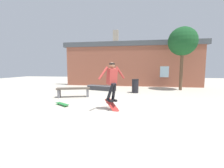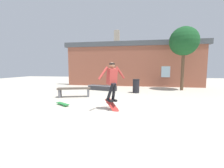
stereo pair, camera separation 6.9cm
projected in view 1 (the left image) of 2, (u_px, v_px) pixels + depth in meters
The scene contains 9 objects.
ground_plane at pixel (123, 110), 5.61m from camera, with size 40.00×40.00×0.00m, color beige.
building_backdrop at pixel (131, 63), 12.94m from camera, with size 12.28×0.52×4.80m.
tree_right at pixel (183, 42), 10.39m from camera, with size 1.97×1.97×4.41m.
park_bench at pixel (73, 90), 8.10m from camera, with size 1.79×0.92×0.52m.
skate_ledge at pixel (101, 88), 10.64m from camera, with size 2.14×1.09×0.34m.
trash_bin at pixel (135, 86), 9.50m from camera, with size 0.46×0.46×0.88m.
skater at pixel (112, 78), 5.51m from camera, with size 0.90×0.87×1.46m.
skateboard_flipping at pixel (112, 105), 5.68m from camera, with size 0.64×0.60×0.50m.
skateboard_resting at pixel (62, 104), 6.32m from camera, with size 0.76×0.58×0.08m.
Camera 1 is at (0.46, -5.47, 1.58)m, focal length 24.00 mm.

